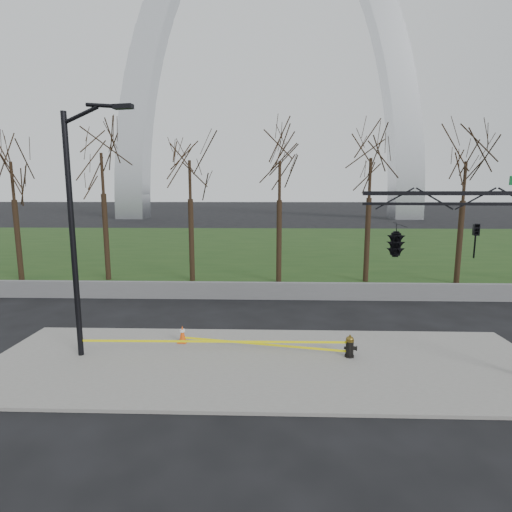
{
  "coord_description": "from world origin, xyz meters",
  "views": [
    {
      "loc": [
        0.1,
        -12.04,
        5.49
      ],
      "look_at": [
        -0.34,
        2.0,
        3.25
      ],
      "focal_mm": 27.54,
      "sensor_mm": 36.0,
      "label": 1
    }
  ],
  "objects_px": {
    "street_light": "(78,219)",
    "traffic_signal_mast": "(423,240)",
    "fire_hydrant": "(350,347)",
    "traffic_cone": "(182,334)"
  },
  "relations": [
    {
      "from": "street_light",
      "to": "fire_hydrant",
      "type": "bearing_deg",
      "value": 9.84
    },
    {
      "from": "traffic_signal_mast",
      "to": "fire_hydrant",
      "type": "bearing_deg",
      "value": 155.11
    },
    {
      "from": "street_light",
      "to": "traffic_signal_mast",
      "type": "bearing_deg",
      "value": 4.1
    },
    {
      "from": "traffic_signal_mast",
      "to": "traffic_cone",
      "type": "bearing_deg",
      "value": 169.74
    },
    {
      "from": "street_light",
      "to": "traffic_signal_mast",
      "type": "xyz_separation_m",
      "value": [
        10.59,
        -0.88,
        -0.55
      ]
    },
    {
      "from": "fire_hydrant",
      "to": "street_light",
      "type": "xyz_separation_m",
      "value": [
        -8.83,
        -0.15,
        4.24
      ]
    },
    {
      "from": "traffic_cone",
      "to": "traffic_signal_mast",
      "type": "distance_m",
      "value": 8.76
    },
    {
      "from": "traffic_cone",
      "to": "street_light",
      "type": "height_order",
      "value": "street_light"
    },
    {
      "from": "traffic_signal_mast",
      "to": "street_light",
      "type": "bearing_deg",
      "value": -179.29
    },
    {
      "from": "traffic_cone",
      "to": "street_light",
      "type": "bearing_deg",
      "value": -156.88
    }
  ]
}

